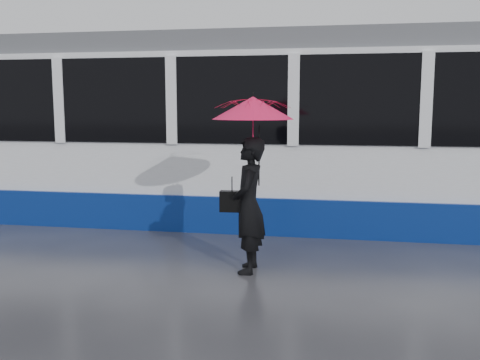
# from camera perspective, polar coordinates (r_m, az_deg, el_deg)

# --- Properties ---
(ground) EXTENTS (90.00, 90.00, 0.00)m
(ground) POSITION_cam_1_polar(r_m,az_deg,el_deg) (7.87, -6.66, -7.70)
(ground) COLOR #28282D
(ground) RESTS_ON ground
(rails) EXTENTS (34.00, 1.51, 0.02)m
(rails) POSITION_cam_1_polar(r_m,az_deg,el_deg) (10.21, -2.56, -3.96)
(rails) COLOR #3F3D38
(rails) RESTS_ON ground
(tram) EXTENTS (26.00, 2.56, 3.35)m
(tram) POSITION_cam_1_polar(r_m,az_deg,el_deg) (10.00, -2.36, 5.20)
(tram) COLOR white
(tram) RESTS_ON ground
(woman) EXTENTS (0.44, 0.65, 1.72)m
(woman) POSITION_cam_1_polar(r_m,az_deg,el_deg) (6.77, 0.94, -2.72)
(woman) COLOR black
(woman) RESTS_ON ground
(umbrella) EXTENTS (1.06, 1.06, 1.16)m
(umbrella) POSITION_cam_1_polar(r_m,az_deg,el_deg) (6.65, 1.39, 6.00)
(umbrella) COLOR #F7146B
(umbrella) RESTS_ON ground
(handbag) EXTENTS (0.31, 0.15, 0.45)m
(handbag) POSITION_cam_1_polar(r_m,az_deg,el_deg) (6.82, -0.86, -2.28)
(handbag) COLOR black
(handbag) RESTS_ON ground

